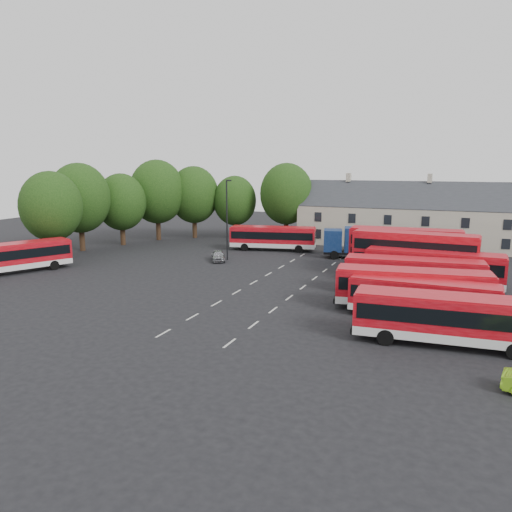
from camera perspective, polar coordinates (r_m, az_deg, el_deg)
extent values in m
plane|color=black|center=(46.79, -1.21, -3.57)|extent=(140.00, 140.00, 0.00)
cube|color=beige|center=(34.95, -10.55, -8.67)|extent=(0.15, 1.80, 0.01)
cube|color=beige|center=(38.19, -7.28, -6.91)|extent=(0.15, 1.80, 0.01)
cube|color=beige|center=(41.55, -4.54, -5.41)|extent=(0.15, 1.80, 0.01)
cube|color=beige|center=(45.03, -2.23, -4.13)|extent=(0.15, 1.80, 0.01)
cube|color=beige|center=(48.58, -0.26, -3.03)|extent=(0.15, 1.80, 0.01)
cube|color=beige|center=(52.20, 1.43, -2.08)|extent=(0.15, 1.80, 0.01)
cube|color=beige|center=(55.87, 2.90, -1.25)|extent=(0.15, 1.80, 0.01)
cube|color=beige|center=(59.58, 4.19, -0.53)|extent=(0.15, 1.80, 0.01)
cube|color=beige|center=(63.33, 5.33, 0.12)|extent=(0.15, 1.80, 0.01)
cube|color=beige|center=(32.62, -3.04, -9.91)|extent=(0.15, 1.80, 0.01)
cube|color=beige|center=(36.07, -0.29, -7.87)|extent=(0.15, 1.80, 0.01)
cube|color=beige|center=(39.62, 1.96, -6.18)|extent=(0.15, 1.80, 0.01)
cube|color=beige|center=(43.24, 3.82, -4.77)|extent=(0.15, 1.80, 0.01)
cube|color=beige|center=(46.93, 5.39, -3.56)|extent=(0.15, 1.80, 0.01)
cube|color=beige|center=(50.67, 6.72, -2.54)|extent=(0.15, 1.80, 0.01)
cube|color=beige|center=(54.44, 7.87, -1.65)|extent=(0.15, 1.80, 0.01)
cube|color=beige|center=(58.24, 8.87, -0.88)|extent=(0.15, 1.80, 0.01)
cube|color=beige|center=(62.07, 9.74, -0.20)|extent=(0.15, 1.80, 0.01)
cylinder|color=black|center=(64.89, -22.11, 1.35)|extent=(0.70, 0.70, 3.85)
ellipsoid|color=black|center=(64.39, -22.38, 5.28)|extent=(7.26, 7.26, 8.35)
cylinder|color=black|center=(69.87, -19.28, 2.29)|extent=(0.70, 0.70, 4.20)
ellipsoid|color=black|center=(69.39, -19.53, 6.27)|extent=(7.92, 7.92, 9.11)
cylinder|color=black|center=(73.22, -14.99, 2.66)|extent=(0.70, 0.70, 3.67)
ellipsoid|color=black|center=(72.79, -15.15, 5.99)|extent=(6.93, 6.93, 7.97)
cylinder|color=black|center=(76.87, -11.11, 3.44)|extent=(0.70, 0.70, 4.38)
ellipsoid|color=black|center=(76.43, -11.24, 7.22)|extent=(8.25, 8.25, 9.49)
cylinder|color=black|center=(78.20, -7.03, 3.55)|extent=(0.70, 0.70, 4.02)
ellipsoid|color=black|center=(77.77, -7.11, 6.97)|extent=(7.59, 7.59, 8.73)
cylinder|color=black|center=(77.27, -2.41, 3.34)|extent=(0.70, 0.70, 3.50)
ellipsoid|color=black|center=(76.87, -2.44, 6.35)|extent=(6.60, 6.60, 7.59)
cylinder|color=black|center=(75.19, 3.46, 3.40)|extent=(0.70, 0.70, 4.20)
ellipsoid|color=black|center=(74.74, 3.50, 7.11)|extent=(7.92, 7.92, 9.11)
cube|color=beige|center=(72.21, 18.94, 3.08)|extent=(35.00, 7.00, 5.50)
cube|color=#2D3035|center=(71.94, 19.07, 5.25)|extent=(35.70, 7.13, 7.13)
cube|color=beige|center=(73.20, 10.54, 8.83)|extent=(0.60, 0.90, 1.20)
cube|color=beige|center=(71.72, 19.26, 8.40)|extent=(0.60, 0.90, 1.20)
cube|color=silver|center=(34.11, 21.04, -8.26)|extent=(11.76, 3.40, 0.58)
cube|color=#B20A16|center=(33.73, 21.19, -6.13)|extent=(11.76, 3.40, 2.06)
cube|color=black|center=(33.71, 21.20, -6.04)|extent=(11.30, 3.43, 1.00)
cube|color=#B20A16|center=(33.45, 21.31, -4.35)|extent=(11.52, 3.28, 0.13)
cylinder|color=black|center=(33.08, 14.57, -9.00)|extent=(1.07, 0.36, 1.06)
cylinder|color=black|center=(35.73, 26.96, -8.36)|extent=(1.07, 0.36, 1.06)
cube|color=silver|center=(38.98, 18.44, -5.88)|extent=(10.66, 2.77, 0.53)
cube|color=#B20A16|center=(38.67, 18.54, -4.17)|extent=(10.66, 2.77, 1.88)
cube|color=black|center=(38.66, 18.54, -4.10)|extent=(10.23, 2.81, 0.91)
cube|color=#B20A16|center=(38.44, 18.62, -2.75)|extent=(10.44, 2.67, 0.12)
cylinder|color=black|center=(38.47, 13.20, -6.24)|extent=(0.97, 0.30, 0.96)
cylinder|color=black|center=(39.94, 23.44, -6.22)|extent=(0.97, 0.30, 0.96)
cube|color=silver|center=(41.02, 17.39, -4.90)|extent=(11.94, 4.20, 0.58)
cube|color=#B20A16|center=(40.70, 17.49, -3.09)|extent=(11.94, 4.20, 2.07)
cube|color=black|center=(40.69, 17.49, -3.02)|extent=(11.49, 4.20, 1.01)
cube|color=#B20A16|center=(40.46, 17.57, -1.59)|extent=(11.70, 4.06, 0.13)
cylinder|color=black|center=(39.91, 12.04, -5.50)|extent=(1.09, 0.44, 1.06)
cylinder|color=black|center=(42.61, 22.34, -5.05)|extent=(1.09, 0.44, 1.06)
cube|color=silver|center=(45.76, 17.47, -3.33)|extent=(11.85, 3.72, 0.58)
cube|color=#B20A16|center=(45.48, 17.57, -1.70)|extent=(11.85, 3.72, 2.07)
cube|color=black|center=(45.47, 17.57, -1.64)|extent=(11.39, 3.74, 1.01)
cube|color=#B20A16|center=(45.27, 17.64, -0.36)|extent=(11.61, 3.59, 0.13)
cylinder|color=black|center=(44.77, 12.67, -3.78)|extent=(1.08, 0.39, 1.06)
cylinder|color=black|center=(47.20, 21.99, -3.56)|extent=(1.08, 0.39, 1.06)
cube|color=silver|center=(49.16, 19.52, -2.46)|extent=(12.34, 3.26, 0.61)
cube|color=#B20A16|center=(48.88, 19.62, -0.87)|extent=(12.34, 3.26, 2.17)
cube|color=black|center=(48.87, 19.63, -0.81)|extent=(11.85, 3.31, 1.06)
cube|color=#B20A16|center=(48.68, 19.71, 0.44)|extent=(12.09, 3.14, 0.13)
cylinder|color=black|center=(48.48, 14.75, -2.75)|extent=(1.12, 0.36, 1.11)
cylinder|color=black|center=(50.29, 24.08, -2.85)|extent=(1.12, 0.36, 1.11)
cube|color=silver|center=(51.45, 17.52, -1.82)|extent=(11.87, 3.39, 0.59)
cube|color=#B20A16|center=(51.06, 17.65, 0.46)|extent=(11.87, 3.39, 3.57)
cube|color=black|center=(51.18, 17.61, -0.31)|extent=(11.41, 3.42, 1.01)
cube|color=#B20A16|center=(50.79, 17.76, 2.50)|extent=(11.63, 3.27, 0.13)
cylinder|color=black|center=(51.01, 13.13, -2.05)|extent=(1.08, 0.36, 1.07)
cylinder|color=black|center=(52.30, 21.77, -2.22)|extent=(1.08, 0.36, 1.07)
cube|color=black|center=(50.95, 17.69, 1.22)|extent=(11.41, 3.42, 1.01)
cube|color=silver|center=(55.11, 16.58, -1.00)|extent=(11.56, 3.10, 0.57)
cube|color=#B20A16|center=(54.75, 16.69, 1.09)|extent=(11.56, 3.10, 3.49)
cube|color=black|center=(54.86, 16.65, 0.39)|extent=(11.10, 3.14, 0.99)
cube|color=#B20A16|center=(54.50, 16.79, 2.95)|extent=(11.33, 2.99, 0.12)
cylinder|color=black|center=(54.33, 12.63, -1.28)|extent=(1.05, 0.34, 1.04)
cylinder|color=black|center=(56.25, 20.36, -1.29)|extent=(1.05, 0.34, 1.04)
cube|color=black|center=(54.65, 16.73, 1.79)|extent=(11.10, 3.14, 0.99)
cube|color=silver|center=(58.39, -25.80, -0.99)|extent=(7.04, 11.34, 0.57)
cube|color=#B20A16|center=(58.17, -25.90, 0.25)|extent=(7.04, 11.34, 2.00)
cube|color=black|center=(58.16, -25.90, 0.29)|extent=(6.91, 10.96, 0.98)
cube|color=#B20A16|center=(58.01, -25.98, 1.27)|extent=(6.85, 11.10, 0.12)
cylinder|color=black|center=(60.64, -22.86, -0.65)|extent=(0.69, 1.05, 1.03)
cube|color=silver|center=(66.40, 1.93, 1.33)|extent=(11.50, 4.79, 0.56)
cube|color=#B20A16|center=(66.21, 1.93, 2.41)|extent=(11.50, 4.79, 1.99)
cube|color=black|center=(66.20, 1.93, 2.46)|extent=(11.07, 4.75, 0.97)
cube|color=#B20A16|center=(66.07, 1.94, 3.31)|extent=(11.26, 4.64, 0.12)
cylinder|color=black|center=(65.96, -1.31, 1.02)|extent=(1.06, 0.49, 1.02)
cylinder|color=black|center=(67.13, 5.11, 1.15)|extent=(1.06, 0.49, 1.02)
cube|color=black|center=(62.09, 11.72, 0.38)|extent=(8.92, 4.26, 0.32)
cube|color=#0D2350|center=(61.77, 8.78, 1.80)|extent=(2.73, 3.13, 2.59)
cube|color=black|center=(61.72, 7.84, 2.18)|extent=(0.65, 2.25, 1.29)
cube|color=#0D2350|center=(61.92, 12.93, 1.83)|extent=(6.61, 4.07, 2.91)
cylinder|color=black|center=(60.83, 8.93, 0.11)|extent=(1.12, 0.55, 1.08)
cylinder|color=black|center=(63.58, 14.61, 0.35)|extent=(1.12, 0.55, 1.08)
imported|color=#999BA0|center=(59.29, -4.34, 0.03)|extent=(3.10, 3.96, 1.26)
cylinder|color=black|center=(59.32, -3.34, 4.05)|extent=(0.17, 0.17, 9.45)
cube|color=black|center=(58.94, -3.11, 8.62)|extent=(0.61, 0.39, 0.17)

